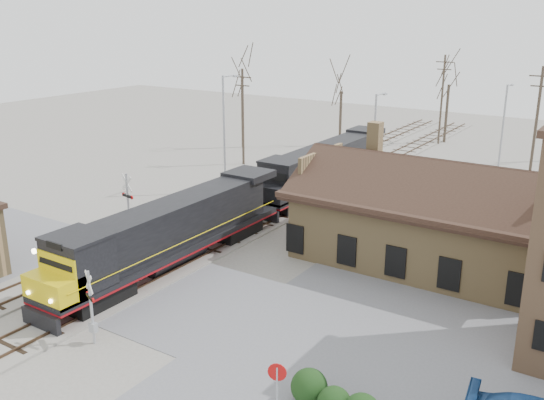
{
  "coord_description": "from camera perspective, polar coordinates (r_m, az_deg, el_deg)",
  "views": [
    {
      "loc": [
        23.23,
        -21.66,
        14.5
      ],
      "look_at": [
        3.15,
        9.0,
        3.11
      ],
      "focal_mm": 40.0,
      "sensor_mm": 36.0,
      "label": 1
    }
  ],
  "objects": [
    {
      "name": "locomotive_trailing",
      "position": [
        50.42,
        4.72,
        3.04
      ],
      "size": [
        2.77,
        18.57,
        3.9
      ],
      "color": "black",
      "rests_on": "ground"
    },
    {
      "name": "streetlight_c",
      "position": [
        57.72,
        20.93,
        6.44
      ],
      "size": [
        0.25,
        2.04,
        8.51
      ],
      "color": "#A5A8AD",
      "rests_on": "ground"
    },
    {
      "name": "tree_b",
      "position": [
        68.72,
        6.57,
        10.95
      ],
      "size": [
        4.06,
        4.06,
        9.94
      ],
      "color": "#382D23",
      "rests_on": "ground"
    },
    {
      "name": "track_main",
      "position": [
        45.74,
        0.82,
        -1.13
      ],
      "size": [
        3.4,
        90.0,
        0.24
      ],
      "color": "gray",
      "rests_on": "ground"
    },
    {
      "name": "streetlight_a",
      "position": [
        50.04,
        -4.44,
        6.72
      ],
      "size": [
        0.25,
        2.04,
        9.68
      ],
      "color": "#A5A8AD",
      "rests_on": "ground"
    },
    {
      "name": "depot",
      "position": [
        37.49,
        13.97,
        -2.08
      ],
      "size": [
        15.2,
        9.31,
        7.9
      ],
      "color": "#9E8152",
      "rests_on": "ground"
    },
    {
      "name": "utility_pole_a",
      "position": [
        59.68,
        -2.76,
        7.99
      ],
      "size": [
        2.0,
        0.24,
        9.35
      ],
      "color": "#382D23",
      "rests_on": "ground"
    },
    {
      "name": "do_not_enter_sign",
      "position": [
        22.98,
        0.49,
        -16.72
      ],
      "size": [
        0.69,
        0.28,
        2.4
      ],
      "rotation": [
        0.0,
        0.0,
        0.34
      ],
      "color": "#A5A8AD",
      "rests_on": "ground"
    },
    {
      "name": "tree_c",
      "position": [
        72.65,
        16.39,
        11.23
      ],
      "size": [
        4.43,
        4.43,
        10.85
      ],
      "color": "#382D23",
      "rests_on": "ground"
    },
    {
      "name": "road",
      "position": [
        34.91,
        -12.63,
        -7.69
      ],
      "size": [
        60.0,
        9.0,
        0.03
      ],
      "primitive_type": "cube",
      "color": "slate",
      "rests_on": "ground"
    },
    {
      "name": "parking_lot",
      "position": [
        29.92,
        19.38,
        -12.75
      ],
      "size": [
        22.0,
        26.0,
        0.03
      ],
      "primitive_type": "cube",
      "color": "slate",
      "rests_on": "ground"
    },
    {
      "name": "streetlight_b",
      "position": [
        49.59,
        9.66,
        5.64
      ],
      "size": [
        0.25,
        2.04,
        8.37
      ],
      "color": "#A5A8AD",
      "rests_on": "ground"
    },
    {
      "name": "utility_pole_b",
      "position": [
        71.75,
        15.69,
        9.21
      ],
      "size": [
        2.0,
        0.24,
        10.02
      ],
      "color": "#382D23",
      "rests_on": "ground"
    },
    {
      "name": "track_siding",
      "position": [
        48.18,
        -3.7,
        -0.2
      ],
      "size": [
        3.4,
        90.0,
        0.24
      ],
      "color": "gray",
      "rests_on": "ground"
    },
    {
      "name": "crossbuck_far",
      "position": [
        41.41,
        -13.36,
        -0.71
      ],
      "size": [
        1.25,
        0.35,
        4.42
      ],
      "rotation": [
        0.0,
        0.0,
        2.94
      ],
      "color": "#A5A8AD",
      "rests_on": "ground"
    },
    {
      "name": "ground",
      "position": [
        34.92,
        -12.63,
        -7.72
      ],
      "size": [
        140.0,
        140.0,
        0.0
      ],
      "primitive_type": "plane",
      "color": "gray",
      "rests_on": "ground"
    },
    {
      "name": "locomotive_lead",
      "position": [
        35.72,
        -9.99,
        -3.21
      ],
      "size": [
        2.77,
        18.57,
        4.12
      ],
      "color": "black",
      "rests_on": "ground"
    },
    {
      "name": "hedge_a",
      "position": [
        24.41,
        3.51,
        -17.14
      ],
      "size": [
        1.44,
        1.44,
        1.44
      ],
      "primitive_type": "sphere",
      "color": "black",
      "rests_on": "ground"
    },
    {
      "name": "utility_pole_c",
      "position": [
        54.55,
        23.56,
        6.26
      ],
      "size": [
        2.0,
        0.24,
        10.39
      ],
      "color": "#382D23",
      "rests_on": "ground"
    },
    {
      "name": "crossbuck_near",
      "position": [
        28.83,
        -16.63,
        -9.84
      ],
      "size": [
        0.97,
        0.48,
        3.59
      ],
      "rotation": [
        0.0,
        0.0,
        -0.41
      ],
      "color": "#A5A8AD",
      "rests_on": "ground"
    },
    {
      "name": "tree_a",
      "position": [
        67.02,
        -2.84,
        12.33
      ],
      "size": [
        5.02,
        5.02,
        12.29
      ],
      "color": "#382D23",
      "rests_on": "ground"
    }
  ]
}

